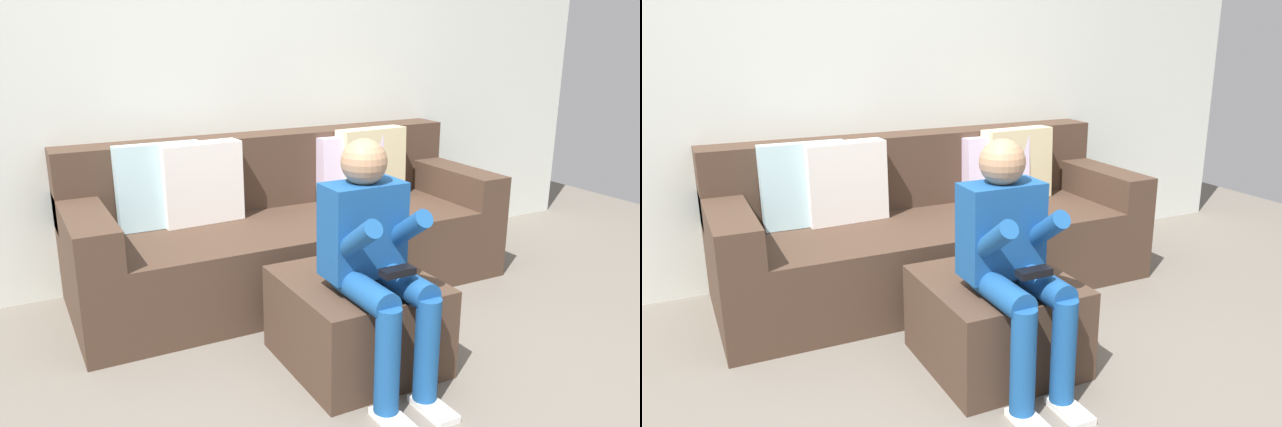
% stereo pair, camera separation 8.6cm
% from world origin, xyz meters
% --- Properties ---
extents(wall_back, '(5.82, 0.10, 2.41)m').
position_xyz_m(wall_back, '(0.00, 2.04, 1.21)').
color(wall_back, silver).
rests_on(wall_back, ground_plane).
extents(couch_sectional, '(2.48, 0.93, 0.90)m').
position_xyz_m(couch_sectional, '(0.28, 1.59, 0.34)').
color(couch_sectional, '#473326').
rests_on(couch_sectional, ground_plane).
extents(ottoman, '(0.63, 0.68, 0.41)m').
position_xyz_m(ottoman, '(0.16, 0.58, 0.21)').
color(ottoman, '#473326').
rests_on(ottoman, ground_plane).
extents(person_seated, '(0.34, 0.62, 1.05)m').
position_xyz_m(person_seated, '(0.13, 0.40, 0.59)').
color(person_seated, '#194C8C').
rests_on(person_seated, ground_plane).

